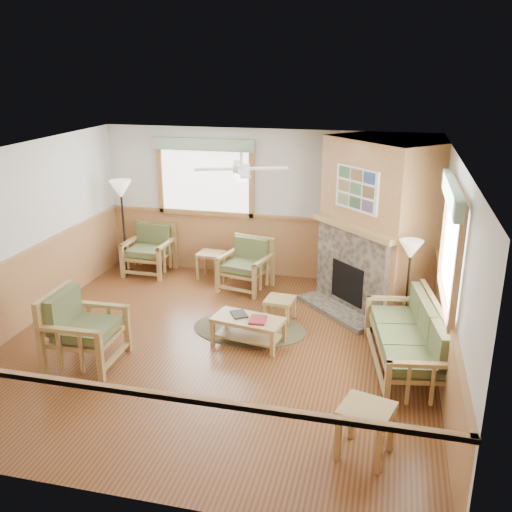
% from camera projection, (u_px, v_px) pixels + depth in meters
% --- Properties ---
extents(floor, '(6.00, 6.00, 0.01)m').
position_uv_depth(floor, '(217.00, 347.00, 8.02)').
color(floor, brown).
rests_on(floor, ground).
extents(ceiling, '(6.00, 6.00, 0.01)m').
position_uv_depth(ceiling, '(212.00, 154.00, 7.14)').
color(ceiling, white).
rests_on(ceiling, floor).
extents(wall_back, '(6.00, 0.02, 2.70)m').
position_uv_depth(wall_back, '(264.00, 204.00, 10.34)').
color(wall_back, silver).
rests_on(wall_back, floor).
extents(wall_front, '(6.00, 0.02, 2.70)m').
position_uv_depth(wall_front, '(108.00, 368.00, 4.82)').
color(wall_front, silver).
rests_on(wall_front, floor).
extents(wall_left, '(0.02, 6.00, 2.70)m').
position_uv_depth(wall_left, '(17.00, 240.00, 8.24)').
color(wall_left, silver).
rests_on(wall_left, floor).
extents(wall_right, '(0.02, 6.00, 2.70)m').
position_uv_depth(wall_right, '(450.00, 275.00, 6.91)').
color(wall_right, silver).
rests_on(wall_right, floor).
extents(wainscot, '(6.00, 6.00, 1.10)m').
position_uv_depth(wainscot, '(216.00, 311.00, 7.84)').
color(wainscot, '#AC7746').
rests_on(wainscot, floor).
extents(fireplace, '(3.11, 3.11, 2.70)m').
position_uv_depth(fireplace, '(377.00, 225.00, 9.01)').
color(fireplace, '#AC7746').
rests_on(fireplace, floor).
extents(window_back, '(1.90, 0.16, 1.50)m').
position_uv_depth(window_back, '(204.00, 137.00, 10.16)').
color(window_back, white).
rests_on(window_back, wall_back).
extents(window_right, '(0.16, 1.90, 1.50)m').
position_uv_depth(window_right, '(460.00, 182.00, 6.36)').
color(window_right, white).
rests_on(window_right, wall_right).
extents(ceiling_fan, '(1.59, 1.59, 0.36)m').
position_uv_depth(ceiling_fan, '(241.00, 155.00, 7.36)').
color(ceiling_fan, white).
rests_on(ceiling_fan, ceiling).
extents(sofa, '(2.05, 1.12, 0.90)m').
position_uv_depth(sofa, '(406.00, 338.00, 7.29)').
color(sofa, '#A7874E').
rests_on(sofa, floor).
extents(armchair_back_left, '(0.82, 0.82, 0.90)m').
position_uv_depth(armchair_back_left, '(149.00, 250.00, 10.69)').
color(armchair_back_left, '#A7874E').
rests_on(armchair_back_left, floor).
extents(armchair_back_right, '(0.94, 0.94, 0.88)m').
position_uv_depth(armchair_back_right, '(245.00, 265.00, 9.93)').
color(armchair_back_right, '#A7874E').
rests_on(armchair_back_right, floor).
extents(armchair_left, '(0.90, 0.90, 0.99)m').
position_uv_depth(armchair_left, '(85.00, 329.00, 7.45)').
color(armchair_left, '#A7874E').
rests_on(armchair_left, floor).
extents(coffee_table, '(1.06, 0.67, 0.40)m').
position_uv_depth(coffee_table, '(248.00, 331.00, 8.04)').
color(coffee_table, '#A7874E').
rests_on(coffee_table, floor).
extents(end_table_chairs, '(0.48, 0.46, 0.50)m').
position_uv_depth(end_table_chairs, '(211.00, 265.00, 10.48)').
color(end_table_chairs, '#A7874E').
rests_on(end_table_chairs, floor).
extents(end_table_sofa, '(0.61, 0.60, 0.56)m').
position_uv_depth(end_table_sofa, '(365.00, 431.00, 5.73)').
color(end_table_sofa, '#A7874E').
rests_on(end_table_sofa, floor).
extents(footstool, '(0.47, 0.47, 0.37)m').
position_uv_depth(footstool, '(280.00, 309.00, 8.77)').
color(footstool, '#A7874E').
rests_on(footstool, floor).
extents(braided_rug, '(1.97, 1.97, 0.01)m').
position_uv_depth(braided_rug, '(249.00, 329.00, 8.53)').
color(braided_rug, brown).
rests_on(braided_rug, floor).
extents(floor_lamp_left, '(0.42, 0.42, 1.78)m').
position_uv_depth(floor_lamp_left, '(124.00, 227.00, 10.56)').
color(floor_lamp_left, black).
rests_on(floor_lamp_left, floor).
extents(floor_lamp_right, '(0.42, 0.42, 1.47)m').
position_uv_depth(floor_lamp_right, '(407.00, 289.00, 8.10)').
color(floor_lamp_right, black).
rests_on(floor_lamp_right, floor).
extents(book_red, '(0.25, 0.32, 0.03)m').
position_uv_depth(book_red, '(258.00, 319.00, 7.89)').
color(book_red, maroon).
rests_on(book_red, coffee_table).
extents(book_dark, '(0.31, 0.33, 0.03)m').
position_uv_depth(book_dark, '(239.00, 313.00, 8.07)').
color(book_dark, black).
rests_on(book_dark, coffee_table).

